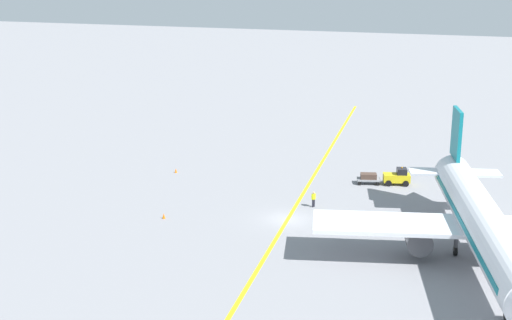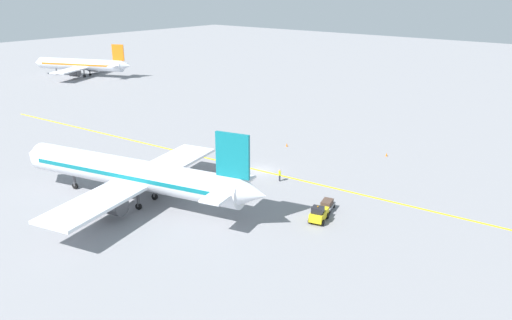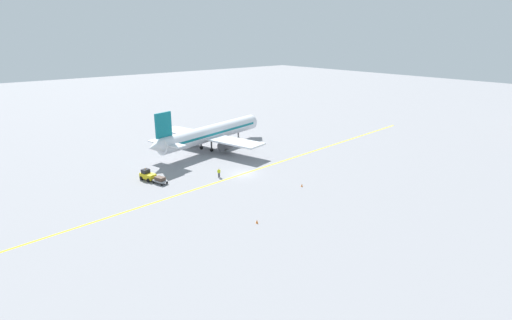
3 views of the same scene
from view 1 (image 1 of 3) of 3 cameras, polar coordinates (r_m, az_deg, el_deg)
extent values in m
plane|color=gray|center=(71.04, 2.54, -4.79)|extent=(400.00, 400.00, 0.00)
cube|color=yellow|center=(71.04, 2.54, -4.78)|extent=(11.02, 119.56, 0.01)
cylinder|color=silver|center=(62.14, 17.65, -4.82)|extent=(10.61, 30.00, 3.60)
cone|color=silver|center=(77.47, 15.22, -0.41)|extent=(3.68, 3.64, 3.06)
cube|color=#0F727F|center=(62.09, 17.66, -4.69)|extent=(9.94, 27.09, 0.50)
cube|color=silver|center=(63.30, 17.41, -5.12)|extent=(28.43, 11.69, 0.36)
cylinder|color=#4C4C51|center=(62.87, 12.84, -6.14)|extent=(2.90, 3.63, 2.20)
cube|color=#0F727F|center=(74.12, 15.75, 2.04)|extent=(1.30, 3.97, 5.00)
cube|color=silver|center=(74.61, 15.59, -0.96)|extent=(9.31, 4.47, 0.24)
cylinder|color=#4C4C51|center=(54.44, 19.50, -10.67)|extent=(0.36, 0.36, 2.00)
cylinder|color=black|center=(54.87, 19.41, -11.61)|extent=(0.46, 0.84, 0.80)
cylinder|color=#4C4C51|center=(65.14, 18.50, -6.21)|extent=(0.36, 0.36, 2.00)
cylinder|color=black|center=(65.51, 18.43, -7.02)|extent=(0.46, 0.84, 0.80)
cylinder|color=#4C4C51|center=(64.48, 15.72, -6.20)|extent=(0.36, 0.36, 2.00)
cylinder|color=black|center=(64.85, 15.66, -7.02)|extent=(0.46, 0.84, 0.80)
cube|color=gold|center=(83.37, 11.18, -1.41)|extent=(3.29, 2.23, 0.90)
cube|color=black|center=(83.22, 11.59, -0.88)|extent=(1.39, 1.52, 0.70)
sphere|color=orange|center=(83.10, 11.60, -0.60)|extent=(0.16, 0.16, 0.16)
cylinder|color=black|center=(84.34, 11.76, -1.56)|extent=(0.74, 0.42, 0.70)
cylinder|color=black|center=(82.92, 11.89, -1.86)|extent=(0.74, 0.42, 0.70)
cylinder|color=black|center=(84.09, 10.45, -1.54)|extent=(0.74, 0.42, 0.70)
cylinder|color=black|center=(82.67, 10.56, -1.84)|extent=(0.74, 0.42, 0.70)
cube|color=gray|center=(83.10, 8.98, -1.54)|extent=(2.88, 2.03, 0.20)
cube|color=#4C382D|center=(82.98, 8.99, -1.28)|extent=(2.05, 1.56, 0.60)
cylinder|color=black|center=(83.89, 9.65, -1.64)|extent=(0.46, 0.25, 0.44)
cylinder|color=black|center=(82.69, 9.73, -1.89)|extent=(0.46, 0.25, 0.44)
cylinder|color=black|center=(83.70, 8.23, -1.61)|extent=(0.46, 0.25, 0.44)
cylinder|color=black|center=(82.50, 8.29, -1.87)|extent=(0.46, 0.25, 0.44)
cylinder|color=#23232D|center=(74.73, 4.67, -3.44)|extent=(0.16, 0.16, 0.85)
cylinder|color=#23232D|center=(74.60, 4.56, -3.47)|extent=(0.16, 0.16, 0.85)
cube|color=#CCD819|center=(74.43, 4.63, -2.93)|extent=(0.38, 0.42, 0.60)
cylinder|color=#CCD819|center=(74.59, 4.76, -2.89)|extent=(0.10, 0.10, 0.55)
cylinder|color=#CCD819|center=(74.28, 4.49, -2.96)|extent=(0.10, 0.10, 0.55)
sphere|color=tan|center=(74.30, 4.64, -2.62)|extent=(0.22, 0.22, 0.22)
cone|color=orange|center=(71.75, -7.39, -4.46)|extent=(0.32, 0.32, 0.55)
cone|color=orange|center=(87.06, -6.43, -0.84)|extent=(0.32, 0.32, 0.55)
camera|label=2|loc=(111.35, 37.95, 12.73)|focal=35.00mm
camera|label=3|loc=(131.46, -16.35, 15.16)|focal=28.00mm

